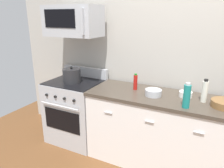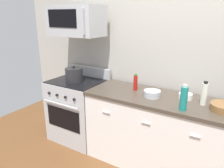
{
  "view_description": "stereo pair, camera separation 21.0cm",
  "coord_description": "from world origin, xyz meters",
  "px_view_note": "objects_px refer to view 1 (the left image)",
  "views": [
    {
      "loc": [
        0.33,
        -2.37,
        1.83
      ],
      "look_at": [
        -0.84,
        -0.05,
        0.99
      ],
      "focal_mm": 34.45,
      "sensor_mm": 36.0,
      "label": 1
    },
    {
      "loc": [
        0.51,
        -2.26,
        1.83
      ],
      "look_at": [
        -0.84,
        -0.05,
        0.99
      ],
      "focal_mm": 34.45,
      "sensor_mm": 36.0,
      "label": 2
    }
  ],
  "objects_px": {
    "bowl_steel_prep": "(153,92)",
    "bowl_wooden_salad": "(224,104)",
    "bottle_vinegar_white": "(205,91)",
    "bottle_hot_sauce_red": "(135,82)",
    "range_oven": "(76,110)",
    "bowl_white_ceramic": "(186,94)",
    "bottle_sparkling_teal": "(187,96)",
    "microwave": "(73,21)",
    "stockpot": "(72,76)"
  },
  "relations": [
    {
      "from": "range_oven",
      "to": "bowl_steel_prep",
      "type": "height_order",
      "value": "range_oven"
    },
    {
      "from": "bowl_white_ceramic",
      "to": "stockpot",
      "type": "bearing_deg",
      "value": -174.32
    },
    {
      "from": "stockpot",
      "to": "bowl_steel_prep",
      "type": "bearing_deg",
      "value": 0.67
    },
    {
      "from": "range_oven",
      "to": "bowl_steel_prep",
      "type": "relative_size",
      "value": 5.53
    },
    {
      "from": "range_oven",
      "to": "stockpot",
      "type": "height_order",
      "value": "stockpot"
    },
    {
      "from": "microwave",
      "to": "bowl_wooden_salad",
      "type": "height_order",
      "value": "microwave"
    },
    {
      "from": "microwave",
      "to": "bottle_hot_sauce_red",
      "type": "relative_size",
      "value": 3.59
    },
    {
      "from": "bowl_steel_prep",
      "to": "bottle_hot_sauce_red",
      "type": "bearing_deg",
      "value": 157.49
    },
    {
      "from": "microwave",
      "to": "bottle_vinegar_white",
      "type": "bearing_deg",
      "value": -0.67
    },
    {
      "from": "bottle_hot_sauce_red",
      "to": "bowl_white_ceramic",
      "type": "height_order",
      "value": "bottle_hot_sauce_red"
    },
    {
      "from": "range_oven",
      "to": "bowl_white_ceramic",
      "type": "relative_size",
      "value": 7.13
    },
    {
      "from": "bottle_vinegar_white",
      "to": "bottle_sparkling_teal",
      "type": "bearing_deg",
      "value": -121.23
    },
    {
      "from": "range_oven",
      "to": "bowl_steel_prep",
      "type": "bearing_deg",
      "value": -1.95
    },
    {
      "from": "bowl_wooden_salad",
      "to": "bowl_white_ceramic",
      "type": "height_order",
      "value": "bowl_wooden_salad"
    },
    {
      "from": "microwave",
      "to": "bottle_sparkling_teal",
      "type": "xyz_separation_m",
      "value": [
        1.56,
        -0.27,
        -0.7
      ]
    },
    {
      "from": "bowl_white_ceramic",
      "to": "bottle_hot_sauce_red",
      "type": "bearing_deg",
      "value": -177.62
    },
    {
      "from": "bottle_hot_sauce_red",
      "to": "bowl_white_ceramic",
      "type": "relative_size",
      "value": 1.38
    },
    {
      "from": "microwave",
      "to": "bottle_vinegar_white",
      "type": "relative_size",
      "value": 2.89
    },
    {
      "from": "range_oven",
      "to": "bottle_vinegar_white",
      "type": "distance_m",
      "value": 1.8
    },
    {
      "from": "range_oven",
      "to": "microwave",
      "type": "relative_size",
      "value": 1.44
    },
    {
      "from": "microwave",
      "to": "bottle_hot_sauce_red",
      "type": "bearing_deg",
      "value": 1.7
    },
    {
      "from": "range_oven",
      "to": "bottle_sparkling_teal",
      "type": "height_order",
      "value": "bottle_sparkling_teal"
    },
    {
      "from": "microwave",
      "to": "bowl_steel_prep",
      "type": "relative_size",
      "value": 3.85
    },
    {
      "from": "bowl_wooden_salad",
      "to": "bottle_hot_sauce_red",
      "type": "bearing_deg",
      "value": 174.25
    },
    {
      "from": "microwave",
      "to": "bottle_vinegar_white",
      "type": "height_order",
      "value": "microwave"
    },
    {
      "from": "bottle_vinegar_white",
      "to": "bottle_sparkling_teal",
      "type": "distance_m",
      "value": 0.29
    },
    {
      "from": "bottle_vinegar_white",
      "to": "bottle_sparkling_teal",
      "type": "height_order",
      "value": "bottle_sparkling_teal"
    },
    {
      "from": "bowl_wooden_salad",
      "to": "bottle_sparkling_teal",
      "type": "bearing_deg",
      "value": -151.5
    },
    {
      "from": "bottle_vinegar_white",
      "to": "bowl_white_ceramic",
      "type": "xyz_separation_m",
      "value": [
        -0.2,
        0.07,
        -0.09
      ]
    },
    {
      "from": "bottle_sparkling_teal",
      "to": "bowl_steel_prep",
      "type": "xyz_separation_m",
      "value": [
        -0.4,
        0.18,
        -0.09
      ]
    },
    {
      "from": "bottle_sparkling_teal",
      "to": "bottle_vinegar_white",
      "type": "bearing_deg",
      "value": 58.77
    },
    {
      "from": "microwave",
      "to": "bowl_white_ceramic",
      "type": "xyz_separation_m",
      "value": [
        1.51,
        0.05,
        -0.8
      ]
    },
    {
      "from": "bottle_vinegar_white",
      "to": "bottle_sparkling_teal",
      "type": "xyz_separation_m",
      "value": [
        -0.15,
        -0.25,
        0.0
      ]
    },
    {
      "from": "bottle_hot_sauce_red",
      "to": "microwave",
      "type": "bearing_deg",
      "value": -178.3
    },
    {
      "from": "bottle_vinegar_white",
      "to": "stockpot",
      "type": "distance_m",
      "value": 1.71
    },
    {
      "from": "bowl_steel_prep",
      "to": "bottle_vinegar_white",
      "type": "bearing_deg",
      "value": 6.76
    },
    {
      "from": "microwave",
      "to": "bowl_white_ceramic",
      "type": "relative_size",
      "value": 4.97
    },
    {
      "from": "range_oven",
      "to": "stockpot",
      "type": "bearing_deg",
      "value": -90.0
    },
    {
      "from": "range_oven",
      "to": "bowl_wooden_salad",
      "type": "bearing_deg",
      "value": -0.92
    },
    {
      "from": "range_oven",
      "to": "bowl_white_ceramic",
      "type": "height_order",
      "value": "range_oven"
    },
    {
      "from": "range_oven",
      "to": "bottle_sparkling_teal",
      "type": "bearing_deg",
      "value": -8.07
    },
    {
      "from": "bowl_steel_prep",
      "to": "bowl_white_ceramic",
      "type": "height_order",
      "value": "bowl_steel_prep"
    },
    {
      "from": "bottle_sparkling_teal",
      "to": "bowl_white_ceramic",
      "type": "height_order",
      "value": "bottle_sparkling_teal"
    },
    {
      "from": "bowl_wooden_salad",
      "to": "stockpot",
      "type": "xyz_separation_m",
      "value": [
        -1.91,
        -0.02,
        0.06
      ]
    },
    {
      "from": "bowl_steel_prep",
      "to": "bowl_wooden_salad",
      "type": "xyz_separation_m",
      "value": [
        0.75,
        0.01,
        -0.0
      ]
    },
    {
      "from": "range_oven",
      "to": "bowl_white_ceramic",
      "type": "bearing_deg",
      "value": 3.67
    },
    {
      "from": "bottle_hot_sauce_red",
      "to": "bowl_steel_prep",
      "type": "xyz_separation_m",
      "value": [
        0.27,
        -0.11,
        -0.06
      ]
    },
    {
      "from": "bowl_steel_prep",
      "to": "bowl_white_ceramic",
      "type": "bearing_deg",
      "value": 21.61
    },
    {
      "from": "bottle_vinegar_white",
      "to": "bottle_hot_sauce_red",
      "type": "relative_size",
      "value": 1.25
    },
    {
      "from": "bottle_hot_sauce_red",
      "to": "bowl_wooden_salad",
      "type": "height_order",
      "value": "bottle_hot_sauce_red"
    }
  ]
}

